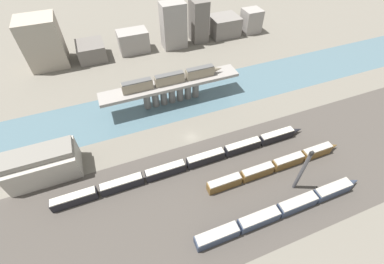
{
  "coord_description": "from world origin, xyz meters",
  "views": [
    {
      "loc": [
        -22.52,
        -59.21,
        69.19
      ],
      "look_at": [
        0.0,
        -1.04,
        3.76
      ],
      "focal_mm": 24.0,
      "sensor_mm": 36.0,
      "label": 1
    }
  ],
  "objects_px": {
    "train_on_bridge": "(172,78)",
    "train_yard_far": "(190,163)",
    "train_yard_mid": "(276,165)",
    "warehouse_building": "(43,164)",
    "train_yard_near": "(283,210)",
    "signal_tower": "(302,171)"
  },
  "relations": [
    {
      "from": "train_on_bridge",
      "to": "train_yard_far",
      "type": "xyz_separation_m",
      "value": [
        -5.56,
        -33.97,
        -9.71
      ]
    },
    {
      "from": "train_yard_mid",
      "to": "warehouse_building",
      "type": "bearing_deg",
      "value": 160.25
    },
    {
      "from": "train_yard_far",
      "to": "warehouse_building",
      "type": "xyz_separation_m",
      "value": [
        -43.61,
        13.77,
        3.27
      ]
    },
    {
      "from": "train_yard_near",
      "to": "train_yard_mid",
      "type": "bearing_deg",
      "value": 63.36
    },
    {
      "from": "train_yard_near",
      "to": "train_yard_far",
      "type": "xyz_separation_m",
      "value": [
        -18.51,
        24.74,
        -0.08
      ]
    },
    {
      "from": "train_yard_near",
      "to": "train_yard_far",
      "type": "relative_size",
      "value": 0.62
    },
    {
      "from": "train_yard_near",
      "to": "train_yard_mid",
      "type": "height_order",
      "value": "train_yard_mid"
    },
    {
      "from": "train_yard_near",
      "to": "train_yard_mid",
      "type": "distance_m",
      "value": 15.36
    },
    {
      "from": "train_yard_mid",
      "to": "signal_tower",
      "type": "relative_size",
      "value": 2.88
    },
    {
      "from": "signal_tower",
      "to": "train_yard_near",
      "type": "bearing_deg",
      "value": -145.52
    },
    {
      "from": "train_on_bridge",
      "to": "train_yard_far",
      "type": "height_order",
      "value": "train_on_bridge"
    },
    {
      "from": "train_yard_mid",
      "to": "warehouse_building",
      "type": "height_order",
      "value": "warehouse_building"
    },
    {
      "from": "train_on_bridge",
      "to": "warehouse_building",
      "type": "distance_m",
      "value": 53.55
    },
    {
      "from": "train_on_bridge",
      "to": "signal_tower",
      "type": "bearing_deg",
      "value": -67.96
    },
    {
      "from": "train_on_bridge",
      "to": "warehouse_building",
      "type": "bearing_deg",
      "value": -157.67
    },
    {
      "from": "train_yard_near",
      "to": "train_yard_mid",
      "type": "relative_size",
      "value": 1.1
    },
    {
      "from": "train_on_bridge",
      "to": "train_yard_far",
      "type": "distance_m",
      "value": 35.77
    },
    {
      "from": "train_on_bridge",
      "to": "train_yard_near",
      "type": "relative_size",
      "value": 0.76
    },
    {
      "from": "train_on_bridge",
      "to": "signal_tower",
      "type": "xyz_separation_m",
      "value": [
        21.41,
        -52.9,
        -3.07
      ]
    },
    {
      "from": "train_on_bridge",
      "to": "train_yard_near",
      "type": "bearing_deg",
      "value": -77.56
    },
    {
      "from": "train_yard_near",
      "to": "signal_tower",
      "type": "xyz_separation_m",
      "value": [
        8.46,
        5.81,
        6.56
      ]
    },
    {
      "from": "train_yard_mid",
      "to": "warehouse_building",
      "type": "distance_m",
      "value": 73.4
    }
  ]
}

